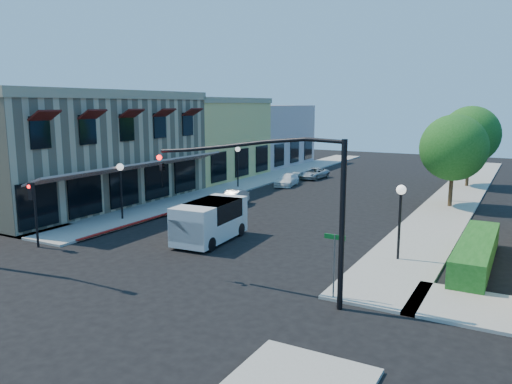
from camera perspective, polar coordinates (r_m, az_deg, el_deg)
The scene contains 22 objects.
ground at distance 21.05m, azimuth -13.30°, elevation -10.13°, with size 120.00×120.00×0.00m, color black.
sidewalk_left at distance 47.61m, azimuth 0.77°, elevation 1.45°, with size 3.50×50.00×0.12m, color gray.
sidewalk_right at distance 42.37m, azimuth 22.12°, elevation -0.36°, with size 3.50×50.00×0.12m, color gray.
curb_red_strip at distance 31.18m, azimuth -12.88°, elevation -3.50°, with size 0.25×10.00×0.06m, color maroon.
corner_brick_building at distance 38.68m, azimuth -19.66°, elevation 4.77°, with size 11.77×18.20×8.10m.
yellow_stucco_building at distance 49.91m, azimuth -6.66°, elevation 6.10°, with size 10.00×12.00×7.60m, color #D2C15E.
pink_stucco_building at distance 60.08m, azimuth 0.05°, elevation 6.53°, with size 10.00×12.00×7.00m, color #D6A9A2.
hedge at distance 24.63m, azimuth 23.74°, elevation -7.73°, with size 1.40×8.00×1.10m, color #175016.
street_tree_a at distance 36.92m, azimuth 21.65°, elevation 4.72°, with size 4.56×4.56×6.48m.
street_tree_b at distance 46.81m, azimuth 23.30°, elevation 6.01°, with size 4.94×4.94×7.02m.
signal_mast_arm at distance 17.98m, azimuth 3.45°, elevation 0.19°, with size 8.01×0.39×6.00m.
secondary_signal at distance 27.16m, azimuth -24.10°, elevation -1.12°, with size 0.28×0.42×3.32m.
street_name_sign at distance 18.56m, azimuth 8.94°, elevation -7.19°, with size 0.80×0.06×2.50m.
lamppost_left_near at distance 31.76m, azimuth -15.22°, elevation 1.67°, with size 0.44×0.44×3.57m.
lamppost_left_far at distance 42.83m, azimuth -2.10°, elevation 4.09°, with size 0.44×0.44×3.57m.
lamppost_right_near at distance 23.47m, azimuth 16.19°, elevation -1.23°, with size 0.44×0.44×3.57m.
lamppost_right_far at distance 39.08m, azimuth 21.47°, elevation 2.83°, with size 0.44×0.44×3.57m.
white_van at distance 26.29m, azimuth -5.32°, elevation -3.06°, with size 2.40×4.90×2.11m.
parked_car_a at distance 32.47m, azimuth -6.00°, elevation -1.67°, with size 1.43×3.56×1.21m, color black.
parked_car_b at distance 35.35m, azimuth -2.76°, elevation -0.74°, with size 1.19×3.40×1.12m, color #B2B4B7.
parked_car_c at distance 44.21m, azimuth 3.56°, elevation 1.37°, with size 1.46×3.60×1.05m, color white.
parked_car_d at distance 48.73m, azimuth 6.64°, elevation 2.13°, with size 1.74×3.77×1.05m, color #AEB1B4.
Camera 1 is at (13.47, -14.51, 7.15)m, focal length 35.00 mm.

